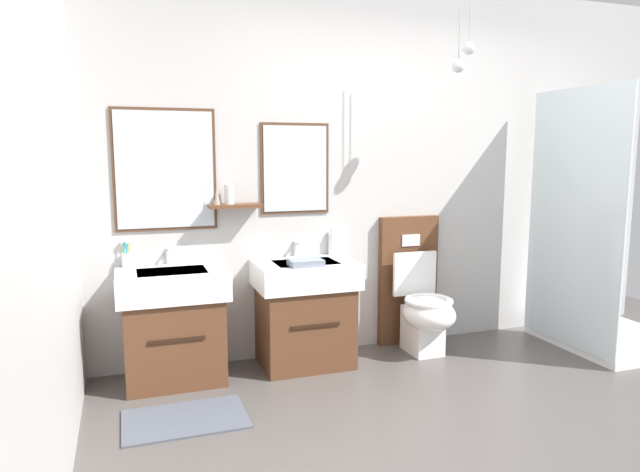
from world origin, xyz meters
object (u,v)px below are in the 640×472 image
object	(u,v)px
vanity_sink_left	(173,323)
folded_hand_towel	(306,263)
toilet	(418,301)
soap_dispenser	(332,243)
shower_tray	(600,296)
toothbrush_cup	(127,259)
vanity_sink_right	(305,310)

from	to	relation	value
vanity_sink_left	folded_hand_towel	bearing A→B (deg)	-10.48
toilet	soap_dispenser	distance (m)	0.79
soap_dispenser	shower_tray	distance (m)	2.11
toilet	toothbrush_cup	size ratio (longest dim) A/B	4.99
soap_dispenser	toilet	bearing A→B (deg)	-15.20
vanity_sink_right	toilet	xyz separation A→B (m)	(0.90, 0.02, -0.01)
toilet	vanity_sink_right	bearing A→B (deg)	-178.85
toothbrush_cup	folded_hand_towel	world-z (taller)	toothbrush_cup
vanity_sink_right	toothbrush_cup	bearing A→B (deg)	171.21
toilet	shower_tray	xyz separation A→B (m)	(1.36, -0.39, 0.02)
toothbrush_cup	shower_tray	xyz separation A→B (m)	(3.42, -0.56, -0.40)
vanity_sink_left	vanity_sink_right	xyz separation A→B (m)	(0.89, 0.00, 0.00)
vanity_sink_right	toilet	world-z (taller)	toilet
vanity_sink_left	folded_hand_towel	world-z (taller)	folded_hand_towel
soap_dispenser	shower_tray	xyz separation A→B (m)	(1.99, -0.57, -0.42)
toothbrush_cup	soap_dispenser	bearing A→B (deg)	0.39
vanity_sink_right	soap_dispenser	size ratio (longest dim) A/B	3.81
folded_hand_towel	shower_tray	distance (m)	2.34
soap_dispenser	folded_hand_towel	bearing A→B (deg)	-132.25
toothbrush_cup	shower_tray	size ratio (longest dim) A/B	0.10
vanity_sink_left	folded_hand_towel	xyz separation A→B (m)	(0.85, -0.16, 0.37)
toothbrush_cup	soap_dispenser	world-z (taller)	toothbrush_cup
vanity_sink_right	shower_tray	size ratio (longest dim) A/B	0.38
vanity_sink_left	vanity_sink_right	distance (m)	0.89
soap_dispenser	vanity_sink_right	bearing A→B (deg)	-145.51
toothbrush_cup	folded_hand_towel	size ratio (longest dim) A/B	0.91
vanity_sink_left	shower_tray	world-z (taller)	shower_tray
toilet	shower_tray	distance (m)	1.41
toilet	shower_tray	world-z (taller)	shower_tray
toilet	folded_hand_towel	bearing A→B (deg)	-169.43
vanity_sink_left	toilet	distance (m)	1.80
toothbrush_cup	soap_dispenser	xyz separation A→B (m)	(1.44, 0.01, 0.02)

